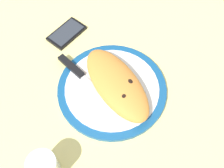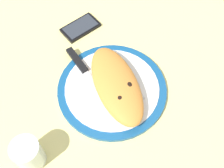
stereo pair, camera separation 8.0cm
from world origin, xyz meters
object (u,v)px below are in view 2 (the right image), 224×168
at_px(smartphone, 80,27).
at_px(water_glass, 29,155).
at_px(knife, 83,68).
at_px(plate, 112,89).
at_px(calzone, 116,85).
at_px(fork, 126,72).

relative_size(smartphone, water_glass, 1.51).
bearing_deg(smartphone, knife, 164.75).
xyz_separation_m(plate, smartphone, (0.25, 0.01, -0.00)).
height_order(plate, calzone, calzone).
bearing_deg(water_glass, calzone, -68.48).
bearing_deg(knife, plate, -147.80).
distance_m(fork, smartphone, 0.23).
xyz_separation_m(plate, calzone, (-0.01, -0.01, 0.03)).
height_order(knife, water_glass, water_glass).
xyz_separation_m(plate, knife, (0.09, 0.06, 0.01)).
xyz_separation_m(smartphone, water_glass, (-0.37, 0.25, 0.03)).
xyz_separation_m(fork, smartphone, (0.22, 0.07, -0.01)).
relative_size(knife, water_glass, 2.68).
relative_size(plate, fork, 1.80).
bearing_deg(knife, water_glass, 135.38).
height_order(plate, fork, fork).
distance_m(plate, knife, 0.11).
distance_m(fork, knife, 0.13).
relative_size(plate, smartphone, 2.30).
relative_size(fork, smartphone, 1.28).
bearing_deg(plate, knife, 32.20).
relative_size(plate, knife, 1.30).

